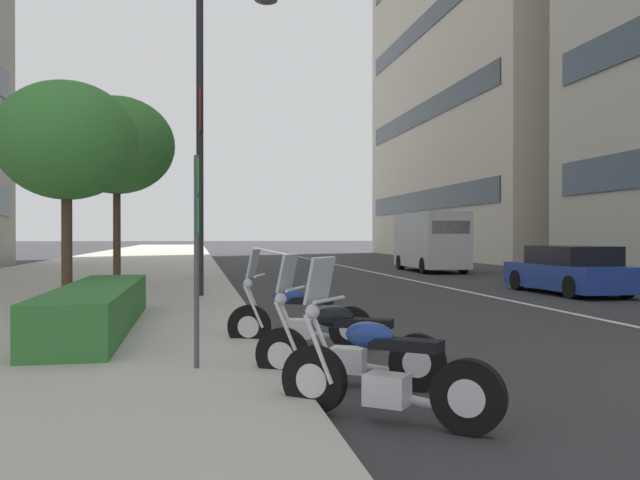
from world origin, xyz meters
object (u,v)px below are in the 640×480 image
(delivery_van_ahead, at_px, (430,240))
(street_tree_near_plaza_corner, at_px, (67,141))
(street_tree_by_lamp_post, at_px, (117,146))
(motorcycle_far_end_row, at_px, (383,374))
(car_approaching_light, at_px, (569,271))
(motorcycle_mid_row, at_px, (344,347))
(street_lamp_with_banners, at_px, (211,111))
(pedestrian_on_plaza, at_px, (199,254))
(motorcycle_under_tarp, at_px, (297,319))
(parking_sign_by_curb, at_px, (197,235))

(delivery_van_ahead, distance_m, street_tree_near_plaza_corner, 20.43)
(street_tree_by_lamp_post, bearing_deg, delivery_van_ahead, -54.97)
(motorcycle_far_end_row, xyz_separation_m, car_approaching_light, (12.02, -8.90, 0.22))
(motorcycle_mid_row, distance_m, street_lamp_with_banners, 11.13)
(car_approaching_light, height_order, pedestrian_on_plaza, pedestrian_on_plaza)
(motorcycle_far_end_row, bearing_deg, motorcycle_under_tarp, -49.40)
(motorcycle_mid_row, relative_size, street_tree_by_lamp_post, 0.35)
(street_tree_near_plaza_corner, bearing_deg, car_approaching_light, -77.27)
(pedestrian_on_plaza, bearing_deg, street_tree_near_plaza_corner, 71.68)
(motorcycle_mid_row, relative_size, street_lamp_with_banners, 0.25)
(motorcycle_under_tarp, distance_m, street_tree_near_plaza_corner, 7.22)
(parking_sign_by_curb, xyz_separation_m, pedestrian_on_plaza, (17.52, -0.07, -0.70))
(parking_sign_by_curb, height_order, street_tree_near_plaza_corner, street_tree_near_plaza_corner)
(motorcycle_far_end_row, xyz_separation_m, motorcycle_mid_row, (1.53, 0.02, -0.01))
(motorcycle_mid_row, height_order, car_approaching_light, motorcycle_mid_row)
(car_approaching_light, xyz_separation_m, street_tree_near_plaza_corner, (-2.98, 13.20, 2.99))
(motorcycle_far_end_row, relative_size, pedestrian_on_plaza, 1.05)
(car_approaching_light, bearing_deg, motorcycle_under_tarp, 130.32)
(motorcycle_mid_row, height_order, delivery_van_ahead, delivery_van_ahead)
(street_tree_by_lamp_post, bearing_deg, motorcycle_far_end_row, -165.32)
(parking_sign_by_curb, distance_m, pedestrian_on_plaza, 17.53)
(motorcycle_mid_row, xyz_separation_m, delivery_van_ahead, (22.79, -9.10, 1.02))
(motorcycle_mid_row, xyz_separation_m, parking_sign_by_curb, (0.56, 1.61, 1.25))
(motorcycle_mid_row, relative_size, street_tree_near_plaza_corner, 0.42)
(motorcycle_far_end_row, bearing_deg, pedestrian_on_plaza, -47.45)
(motorcycle_under_tarp, xyz_separation_m, pedestrian_on_plaza, (15.56, 1.38, 0.55))
(car_approaching_light, distance_m, street_tree_by_lamp_post, 13.76)
(delivery_van_ahead, bearing_deg, street_tree_by_lamp_post, 126.94)
(motorcycle_far_end_row, distance_m, pedestrian_on_plaza, 19.68)
(parking_sign_by_curb, distance_m, street_tree_near_plaza_corner, 7.69)
(motorcycle_mid_row, distance_m, street_tree_near_plaza_corner, 9.22)
(motorcycle_mid_row, distance_m, parking_sign_by_curb, 2.12)
(delivery_van_ahead, height_order, street_tree_by_lamp_post, street_tree_by_lamp_post)
(delivery_van_ahead, bearing_deg, street_tree_near_plaza_corner, 140.69)
(parking_sign_by_curb, height_order, pedestrian_on_plaza, parking_sign_by_curb)
(motorcycle_under_tarp, xyz_separation_m, delivery_van_ahead, (20.27, -9.27, 1.01))
(motorcycle_far_end_row, distance_m, street_tree_by_lamp_post, 16.16)
(motorcycle_mid_row, bearing_deg, street_lamp_with_banners, -55.21)
(motorcycle_far_end_row, bearing_deg, motorcycle_mid_row, -51.27)
(motorcycle_mid_row, bearing_deg, motorcycle_under_tarp, -58.46)
(motorcycle_under_tarp, distance_m, car_approaching_light, 12.09)
(car_approaching_light, relative_size, parking_sign_by_curb, 1.85)
(parking_sign_by_curb, bearing_deg, motorcycle_far_end_row, -142.05)
(pedestrian_on_plaza, bearing_deg, motorcycle_far_end_row, 90.76)
(motorcycle_under_tarp, height_order, street_tree_near_plaza_corner, street_tree_near_plaza_corner)
(motorcycle_mid_row, xyz_separation_m, street_tree_by_lamp_post, (13.63, 3.95, 3.93))
(car_approaching_light, xyz_separation_m, parking_sign_by_curb, (-9.93, 10.53, 1.03))
(street_lamp_with_banners, bearing_deg, parking_sign_by_curb, 177.77)
(parking_sign_by_curb, distance_m, street_lamp_with_banners, 10.10)
(street_tree_by_lamp_post, xyz_separation_m, pedestrian_on_plaza, (4.44, -2.41, -3.37))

